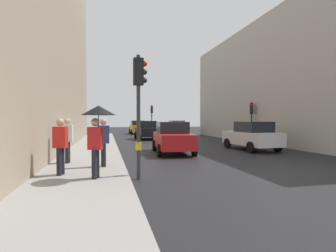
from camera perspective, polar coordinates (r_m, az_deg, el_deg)
The scene contains 15 objects.
ground_plane at distance 10.81m, azimuth 22.08°, elevation -8.79°, with size 120.00×120.00×0.00m, color black.
sidewalk_kerb at distance 14.85m, azimuth -15.76°, elevation -5.68°, with size 2.88×40.00×0.16m, color gray.
building_facade_right at distance 26.85m, azimuth 28.35°, elevation 7.62°, with size 12.00×24.49×9.78m, color #B2ADA3.
traffic_light_far_median at distance 32.25m, azimuth -3.43°, elevation 2.44°, with size 0.25×0.43×3.61m.
traffic_light_near_left at distance 8.56m, azimuth -6.11°, elevation 6.74°, with size 0.44×0.25×3.90m.
traffic_light_mid_street at distance 22.45m, azimuth 17.19°, elevation 2.27°, with size 0.35×0.45×3.28m.
car_white_compact at distance 17.58m, azimuth 17.24°, elevation -1.99°, with size 2.21×4.30×1.76m.
car_yellow_taxi at distance 35.92m, azimuth -6.43°, elevation -0.26°, with size 2.06×4.22×1.76m.
car_blue_van at distance 33.36m, azimuth 1.77°, elevation -0.37°, with size 2.09×4.24×1.76m.
car_dark_suv at distance 26.10m, azimuth -4.48°, elevation -0.86°, with size 2.14×4.26×1.76m.
car_red_sedan at distance 15.22m, azimuth 0.98°, elevation -2.44°, with size 2.26×4.32×1.76m.
pedestrian_with_umbrella at distance 8.17m, azimuth -14.64°, elevation 0.98°, with size 1.00×1.00×2.14m.
pedestrian_with_grey_backpack at distance 10.24m, azimuth -13.73°, elevation -2.74°, with size 0.63×0.37×1.77m.
pedestrian_with_black_backpack at distance 11.51m, azimuth -20.65°, elevation -2.34°, with size 0.61×0.36×1.77m.
pedestrian_in_red_jacket at distance 9.07m, azimuth -21.75°, elevation -3.52°, with size 0.45×0.35×1.77m.
Camera 1 is at (-6.11, -8.72, 1.89)m, focal length 28.89 mm.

